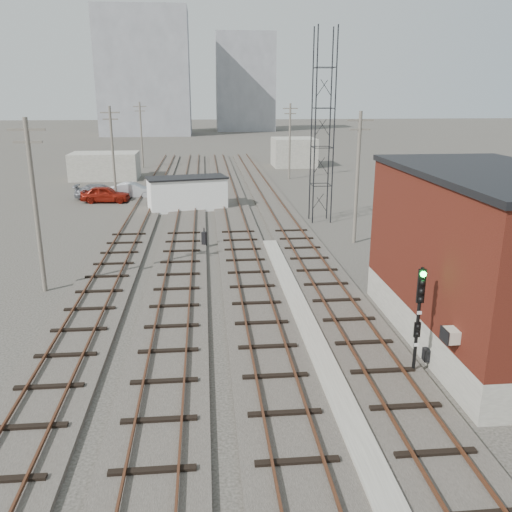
{
  "coord_description": "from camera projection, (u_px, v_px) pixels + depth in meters",
  "views": [
    {
      "loc": [
        -3.86,
        -8.06,
        10.09
      ],
      "look_at": [
        -1.38,
        18.07,
        2.2
      ],
      "focal_mm": 38.0,
      "sensor_mm": 36.0,
      "label": 1
    }
  ],
  "objects": [
    {
      "name": "utility_pole_right_b",
      "position": [
        290.0,
        139.0,
        65.44
      ],
      "size": [
        1.8,
        0.24,
        9.0
      ],
      "color": "#595147",
      "rests_on": "ground"
    },
    {
      "name": "track_left",
      "position": [
        141.0,
        213.0,
        47.23
      ],
      "size": [
        3.2,
        90.0,
        0.39
      ],
      "color": "#332D28",
      "rests_on": "ground"
    },
    {
      "name": "switch_stand",
      "position": [
        204.0,
        239.0,
        36.93
      ],
      "size": [
        0.39,
        0.39,
        1.26
      ],
      "rotation": [
        0.0,
        0.0,
        -0.43
      ],
      "color": "black",
      "rests_on": "ground"
    },
    {
      "name": "track_mid_left",
      "position": [
        187.0,
        212.0,
        47.59
      ],
      "size": [
        3.2,
        90.0,
        0.39
      ],
      "color": "#332D28",
      "rests_on": "ground"
    },
    {
      "name": "track_right",
      "position": [
        277.0,
        210.0,
        48.31
      ],
      "size": [
        3.2,
        90.0,
        0.39
      ],
      "color": "#332D28",
      "rests_on": "ground"
    },
    {
      "name": "utility_pole_left_a",
      "position": [
        35.0,
        202.0,
        27.49
      ],
      "size": [
        1.8,
        0.24,
        9.0
      ],
      "color": "#595147",
      "rests_on": "ground"
    },
    {
      "name": "car_grey",
      "position": [
        101.0,
        192.0,
        53.8
      ],
      "size": [
        5.11,
        2.15,
        1.47
      ],
      "primitive_type": "imported",
      "rotation": [
        0.0,
        0.0,
        1.55
      ],
      "color": "slate",
      "rests_on": "ground"
    },
    {
      "name": "utility_pole_left_b",
      "position": [
        113.0,
        152.0,
        51.33
      ],
      "size": [
        1.8,
        0.24,
        9.0
      ],
      "color": "#595147",
      "rests_on": "ground"
    },
    {
      "name": "signal_mast",
      "position": [
        419.0,
        313.0,
        19.51
      ],
      "size": [
        0.4,
        0.42,
        4.22
      ],
      "color": "gray",
      "rests_on": "ground"
    },
    {
      "name": "platform_curb",
      "position": [
        306.0,
        325.0,
        24.29
      ],
      "size": [
        0.9,
        28.0,
        0.26
      ],
      "primitive_type": "cube",
      "color": "gray",
      "rests_on": "ground"
    },
    {
      "name": "site_trailer",
      "position": [
        187.0,
        193.0,
        48.7
      ],
      "size": [
        7.55,
        4.54,
        2.97
      ],
      "rotation": [
        0.0,
        0.0,
        0.22
      ],
      "color": "white",
      "rests_on": "ground"
    },
    {
      "name": "shed_right",
      "position": [
        294.0,
        152.0,
        77.91
      ],
      "size": [
        6.0,
        6.0,
        4.0
      ],
      "primitive_type": "cube",
      "color": "gray",
      "rests_on": "ground"
    },
    {
      "name": "apartment_right",
      "position": [
        245.0,
        83.0,
        150.93
      ],
      "size": [
        16.0,
        12.0,
        26.0
      ],
      "primitive_type": "cube",
      "color": "gray",
      "rests_on": "ground"
    },
    {
      "name": "apartment_left",
      "position": [
        145.0,
        73.0,
        133.71
      ],
      "size": [
        22.0,
        14.0,
        30.0
      ],
      "primitive_type": "cube",
      "color": "gray",
      "rests_on": "ground"
    },
    {
      "name": "track_mid_right",
      "position": [
        232.0,
        211.0,
        47.95
      ],
      "size": [
        3.2,
        90.0,
        0.39
      ],
      "color": "#332D28",
      "rests_on": "ground"
    },
    {
      "name": "car_red",
      "position": [
        106.0,
        194.0,
        52.17
      ],
      "size": [
        4.78,
        2.24,
        1.58
      ],
      "primitive_type": "imported",
      "rotation": [
        0.0,
        0.0,
        1.49
      ],
      "color": "maroon",
      "rests_on": "ground"
    },
    {
      "name": "utility_pole_right_a",
      "position": [
        357.0,
        175.0,
        36.83
      ],
      "size": [
        1.8,
        0.24,
        9.0
      ],
      "color": "#595147",
      "rests_on": "ground"
    },
    {
      "name": "car_silver",
      "position": [
        133.0,
        190.0,
        54.24
      ],
      "size": [
        4.77,
        1.78,
        1.56
      ],
      "primitive_type": "imported",
      "rotation": [
        0.0,
        0.0,
        1.54
      ],
      "color": "#B7B9BF",
      "rests_on": "ground"
    },
    {
      "name": "ground",
      "position": [
        236.0,
        177.0,
        68.14
      ],
      "size": [
        320.0,
        320.0,
        0.0
      ],
      "primitive_type": "plane",
      "color": "#282621",
      "rests_on": "ground"
    },
    {
      "name": "utility_pole_left_c",
      "position": [
        141.0,
        133.0,
        75.17
      ],
      "size": [
        1.8,
        0.24,
        9.0
      ],
      "color": "#595147",
      "rests_on": "ground"
    },
    {
      "name": "brick_building",
      "position": [
        487.0,
        259.0,
        22.0
      ],
      "size": [
        6.54,
        12.2,
        7.22
      ],
      "color": "gray",
      "rests_on": "ground"
    },
    {
      "name": "shed_left",
      "position": [
        105.0,
        166.0,
        66.24
      ],
      "size": [
        8.0,
        5.0,
        3.2
      ],
      "primitive_type": "cube",
      "color": "gray",
      "rests_on": "ground"
    },
    {
      "name": "lattice_tower",
      "position": [
        323.0,
        128.0,
        42.64
      ],
      "size": [
        1.6,
        1.6,
        15.0
      ],
      "color": "black",
      "rests_on": "ground"
    }
  ]
}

